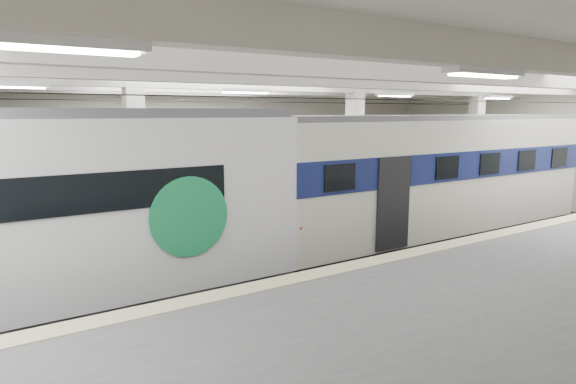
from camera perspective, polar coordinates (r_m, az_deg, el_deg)
station_hall at (r=11.29m, az=3.87°, el=3.91°), size 36.00×24.00×5.75m
modern_emu at (r=11.10m, az=-25.20°, el=-2.69°), size 13.65×2.82×4.41m
older_rer at (r=16.63m, az=16.66°, el=1.78°), size 12.71×2.81×4.23m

